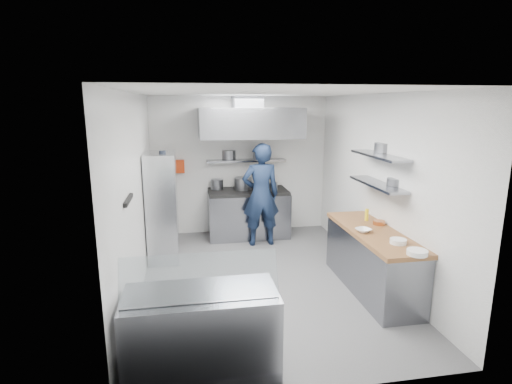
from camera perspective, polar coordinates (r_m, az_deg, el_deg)
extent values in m
plane|color=#49494B|center=(6.30, 0.96, -12.36)|extent=(5.00, 5.00, 0.00)
plane|color=silver|center=(5.72, 1.06, 14.02)|extent=(5.00, 5.00, 0.00)
cube|color=white|center=(8.28, -2.26, 3.82)|extent=(3.60, 2.80, 0.02)
cube|color=white|center=(3.53, 8.75, -8.41)|extent=(3.60, 2.80, 0.02)
cube|color=white|center=(5.80, -16.75, -0.48)|extent=(2.80, 5.00, 0.02)
cube|color=white|center=(6.43, 16.96, 0.76)|extent=(2.80, 5.00, 0.02)
cube|color=gray|center=(8.11, -1.12, -3.23)|extent=(1.60, 0.80, 0.90)
cube|color=black|center=(7.99, -1.13, 0.08)|extent=(1.57, 0.78, 0.06)
cylinder|color=slate|center=(8.09, -5.60, 1.12)|extent=(0.25, 0.25, 0.20)
cylinder|color=slate|center=(8.03, -1.89, 1.24)|extent=(0.35, 0.35, 0.24)
cylinder|color=slate|center=(7.96, 2.16, 0.83)|extent=(0.26, 0.26, 0.16)
cube|color=gray|center=(8.12, -1.41, 4.51)|extent=(1.60, 0.30, 0.04)
cylinder|color=slate|center=(8.22, -3.89, 5.36)|extent=(0.28, 0.28, 0.18)
cylinder|color=slate|center=(8.04, 0.73, 5.37)|extent=(0.33, 0.33, 0.22)
cube|color=gray|center=(7.64, -0.98, 9.89)|extent=(1.90, 1.15, 0.55)
cube|color=slate|center=(7.85, -1.25, 12.73)|extent=(0.55, 0.55, 0.24)
cube|color=red|center=(8.15, -10.96, 3.61)|extent=(0.22, 0.10, 0.26)
imported|color=#13203A|center=(7.50, 0.70, -0.40)|extent=(0.73, 0.50, 1.95)
cube|color=silver|center=(7.04, -13.22, -2.01)|extent=(0.50, 0.90, 1.85)
cube|color=white|center=(6.95, -13.23, -3.27)|extent=(0.18, 0.22, 0.20)
cube|color=yellow|center=(7.13, -13.30, 1.27)|extent=(0.12, 0.16, 0.14)
cylinder|color=black|center=(6.80, -13.21, 5.00)|extent=(0.11, 0.11, 0.18)
cube|color=black|center=(4.89, -17.77, -1.09)|extent=(0.04, 0.55, 0.05)
cube|color=gray|center=(6.06, 16.18, -9.62)|extent=(0.62, 2.00, 0.84)
cube|color=brown|center=(5.90, 16.44, -5.56)|extent=(0.65, 2.04, 0.06)
cylinder|color=white|center=(5.14, 22.04, -8.01)|extent=(0.24, 0.24, 0.06)
cylinder|color=white|center=(5.45, 19.65, -6.65)|extent=(0.21, 0.21, 0.06)
cylinder|color=#BD6935|center=(6.19, 17.16, -4.21)|extent=(0.17, 0.17, 0.06)
cylinder|color=yellow|center=(6.33, 15.54, -3.16)|extent=(0.06, 0.06, 0.18)
imported|color=white|center=(5.78, 15.09, -5.30)|extent=(0.26, 0.26, 0.05)
cube|color=gray|center=(6.08, 16.93, 1.06)|extent=(0.30, 1.30, 0.04)
cube|color=gray|center=(6.01, 17.18, 4.99)|extent=(0.30, 1.30, 0.04)
cylinder|color=slate|center=(5.97, 19.24, 1.38)|extent=(0.22, 0.22, 0.10)
cylinder|color=slate|center=(6.28, 17.78, 6.07)|extent=(0.28, 0.28, 0.14)
cube|color=gray|center=(4.24, -7.74, -19.22)|extent=(1.50, 0.70, 0.85)
cube|color=silver|center=(3.84, -7.96, -11.94)|extent=(1.47, 0.19, 0.42)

